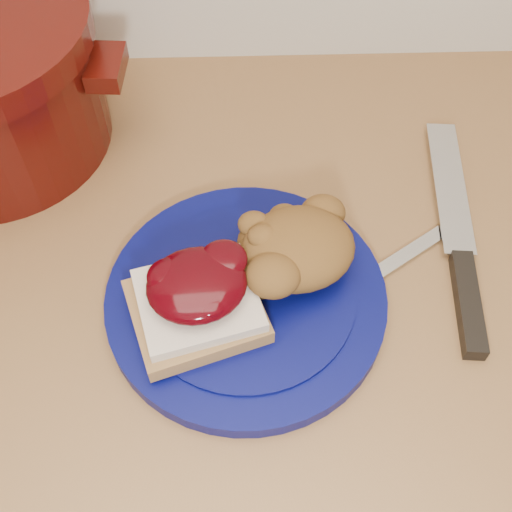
{
  "coord_description": "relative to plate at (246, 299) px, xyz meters",
  "views": [
    {
      "loc": [
        0.02,
        1.12,
        1.43
      ],
      "look_at": [
        0.03,
        1.45,
        0.95
      ],
      "focal_mm": 45.0,
      "sensor_mm": 36.0,
      "label": 1
    }
  ],
  "objects": [
    {
      "name": "base_cabinet",
      "position": [
        -0.02,
        0.07,
        -0.48
      ],
      "size": [
        4.0,
        0.6,
        0.86
      ],
      "primitive_type": "cube",
      "color": "beige",
      "rests_on": "floor"
    },
    {
      "name": "plate",
      "position": [
        0.0,
        0.0,
        0.0
      ],
      "size": [
        0.31,
        0.31,
        0.02
      ],
      "primitive_type": "cylinder",
      "rotation": [
        0.0,
        0.0,
        0.21
      ],
      "color": "#05084A",
      "rests_on": "wood_countertop"
    },
    {
      "name": "sandwich",
      "position": [
        -0.04,
        -0.02,
        0.04
      ],
      "size": [
        0.14,
        0.13,
        0.06
      ],
      "rotation": [
        0.0,
        0.0,
        0.21
      ],
      "color": "olive",
      "rests_on": "plate"
    },
    {
      "name": "stuffing_mound",
      "position": [
        0.05,
        0.03,
        0.04
      ],
      "size": [
        0.12,
        0.11,
        0.05
      ],
      "primitive_type": "ellipsoid",
      "rotation": [
        0.0,
        0.0,
        0.21
      ],
      "color": "brown",
      "rests_on": "plate"
    },
    {
      "name": "chef_knife",
      "position": [
        0.21,
        0.03,
        -0.0
      ],
      "size": [
        0.05,
        0.3,
        0.02
      ],
      "rotation": [
        0.0,
        0.0,
        1.48
      ],
      "color": "black",
      "rests_on": "wood_countertop"
    },
    {
      "name": "butter_knife",
      "position": [
        0.15,
        0.04,
        -0.0
      ],
      "size": [
        0.16,
        0.12,
        0.0
      ],
      "primitive_type": "cube",
      "rotation": [
        0.0,
        0.0,
        0.59
      ],
      "color": "silver",
      "rests_on": "wood_countertop"
    }
  ]
}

